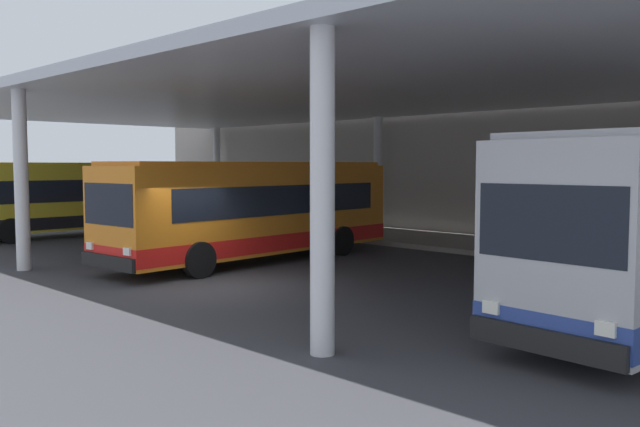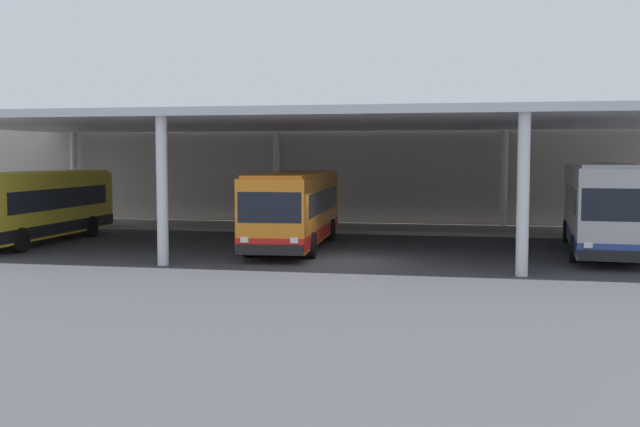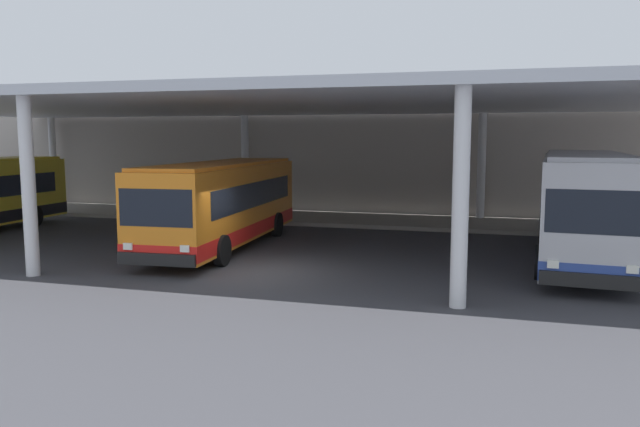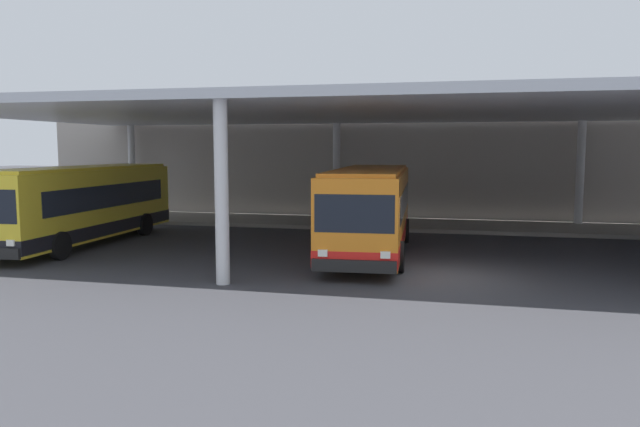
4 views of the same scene
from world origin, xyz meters
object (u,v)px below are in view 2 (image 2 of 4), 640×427
at_px(bus_second_bay, 294,209).
at_px(bench_waiting, 619,221).
at_px(bus_middle_bay, 603,207).
at_px(bus_nearest_bay, 35,206).

relative_size(bus_second_bay, bench_waiting, 5.93).
distance_m(bus_second_bay, bus_middle_bay, 12.55).
xyz_separation_m(bus_nearest_bay, bus_second_bay, (11.72, 0.56, 0.00)).
relative_size(bus_nearest_bay, bus_middle_bay, 0.92).
xyz_separation_m(bus_nearest_bay, bus_middle_bay, (24.22, 1.58, 0.19)).
relative_size(bus_middle_bay, bench_waiting, 6.38).
bearing_deg(bus_middle_bay, bus_second_bay, -175.37).
bearing_deg(bench_waiting, bus_middle_bay, -104.86).
height_order(bus_nearest_bay, bus_second_bay, same).
height_order(bus_nearest_bay, bench_waiting, bus_nearest_bay).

